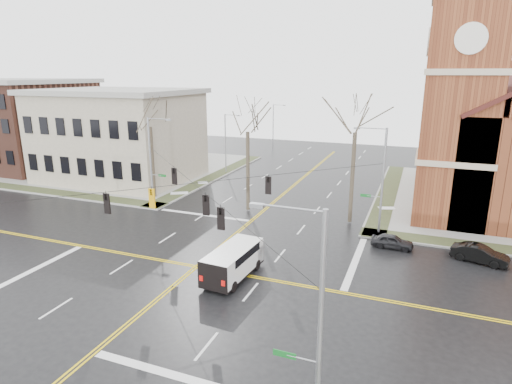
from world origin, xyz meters
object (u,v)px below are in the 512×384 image
(parked_car_a, at_px, (392,241))
(signal_pole_se, at_px, (316,322))
(streetlight_north_a, at_px, (226,141))
(tree_nw_near, at_px, (248,126))
(cargo_van, at_px, (235,259))
(tree_nw_far, at_px, (150,122))
(parked_car_b, at_px, (480,254))
(signal_pole_ne, at_px, (381,178))
(tree_ne, at_px, (355,126))
(streetlight_north_b, at_px, (274,125))
(signal_pole_nw, at_px, (152,159))

(parked_car_a, bearing_deg, signal_pole_se, 177.54)
(streetlight_north_a, xyz_separation_m, tree_nw_near, (9.20, -14.70, 4.02))
(cargo_van, xyz_separation_m, tree_nw_far, (-16.07, 14.19, 7.16))
(signal_pole_se, relative_size, parked_car_b, 2.32)
(signal_pole_ne, distance_m, cargo_van, 14.85)
(streetlight_north_a, distance_m, tree_ne, 24.70)
(streetlight_north_b, relative_size, tree_nw_far, 0.69)
(streetlight_north_b, bearing_deg, signal_pole_ne, -58.95)
(signal_pole_nw, xyz_separation_m, cargo_van, (14.47, -11.83, -3.72))
(tree_nw_near, xyz_separation_m, tree_ne, (10.16, 0.02, 0.44))
(cargo_van, height_order, parked_car_b, cargo_van)
(streetlight_north_b, bearing_deg, cargo_van, -74.06)
(signal_pole_ne, bearing_deg, cargo_van, -124.63)
(tree_nw_near, height_order, tree_ne, tree_ne)
(signal_pole_se, relative_size, streetlight_north_a, 1.12)
(cargo_van, height_order, parked_car_a, cargo_van)
(parked_car_a, bearing_deg, tree_nw_near, 73.80)
(signal_pole_se, distance_m, parked_car_b, 21.59)
(signal_pole_se, xyz_separation_m, streetlight_north_a, (-21.97, 39.50, -0.48))
(signal_pole_se, distance_m, tree_ne, 25.28)
(tree_nw_near, bearing_deg, signal_pole_se, -62.75)
(signal_pole_ne, bearing_deg, parked_car_a, -62.17)
(streetlight_north_a, height_order, tree_nw_near, tree_nw_near)
(cargo_van, xyz_separation_m, parked_car_a, (9.66, 9.01, -0.68))
(signal_pole_ne, height_order, streetlight_north_b, signal_pole_ne)
(signal_pole_se, xyz_separation_m, tree_ne, (-2.61, 24.82, 3.98))
(streetlight_north_b, xyz_separation_m, parked_car_a, (23.47, -39.32, -3.92))
(streetlight_north_b, xyz_separation_m, tree_nw_near, (9.20, -34.70, 4.02))
(cargo_van, bearing_deg, streetlight_north_b, 109.90)
(tree_nw_far, bearing_deg, tree_ne, -1.42)
(signal_pole_se, xyz_separation_m, cargo_van, (-8.17, 11.17, -3.72))
(signal_pole_ne, xyz_separation_m, parked_car_b, (7.67, -3.28, -4.31))
(cargo_van, bearing_deg, tree_ne, 71.79)
(signal_pole_nw, distance_m, tree_nw_near, 10.64)
(streetlight_north_a, bearing_deg, signal_pole_se, -60.91)
(cargo_van, relative_size, tree_nw_far, 0.48)
(streetlight_north_b, xyz_separation_m, parked_car_b, (29.64, -39.78, -3.83))
(signal_pole_nw, height_order, cargo_van, signal_pole_nw)
(cargo_van, bearing_deg, parked_car_b, 32.32)
(tree_nw_far, distance_m, tree_ne, 21.65)
(signal_pole_se, bearing_deg, parked_car_a, 85.77)
(parked_car_b, distance_m, tree_nw_near, 22.47)
(signal_pole_nw, xyz_separation_m, streetlight_north_b, (0.67, 36.50, -0.48))
(tree_ne, bearing_deg, signal_pole_se, -84.00)
(parked_car_b, xyz_separation_m, tree_ne, (-10.27, 5.11, 8.29))
(signal_pole_se, relative_size, tree_ne, 0.73)
(streetlight_north_b, distance_m, tree_ne, 39.97)
(signal_pole_se, relative_size, parked_car_a, 2.77)
(streetlight_north_b, bearing_deg, parked_car_b, -53.31)
(streetlight_north_a, bearing_deg, parked_car_a, -39.47)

